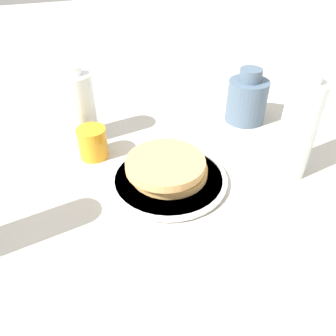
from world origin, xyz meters
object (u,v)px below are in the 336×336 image
at_px(pancake_stack, 167,167).
at_px(water_bottle_far, 298,130).
at_px(cream_jug, 247,99).
at_px(water_bottle_mid, 79,107).
at_px(juice_glass, 93,143).
at_px(plate, 168,178).

height_order(pancake_stack, water_bottle_far, water_bottle_far).
bearing_deg(water_bottle_far, cream_jug, 81.41).
xyz_separation_m(cream_jug, water_bottle_far, (-0.04, -0.23, 0.04)).
relative_size(pancake_stack, water_bottle_mid, 0.95).
height_order(juice_glass, water_bottle_far, water_bottle_far).
bearing_deg(cream_jug, juice_glass, -176.71).
xyz_separation_m(plate, water_bottle_mid, (-0.14, 0.23, 0.08)).
relative_size(cream_jug, water_bottle_mid, 0.78).
distance_m(pancake_stack, juice_glass, 0.19).
bearing_deg(water_bottle_far, plate, 165.89).
bearing_deg(cream_jug, water_bottle_mid, 171.24).
xyz_separation_m(pancake_stack, water_bottle_far, (0.26, -0.07, 0.07)).
xyz_separation_m(pancake_stack, water_bottle_mid, (-0.13, 0.23, 0.05)).
height_order(juice_glass, water_bottle_mid, water_bottle_mid).
bearing_deg(water_bottle_far, juice_glass, 151.14).
bearing_deg(plate, cream_jug, 30.49).
bearing_deg(water_bottle_mid, pancake_stack, -60.33).
bearing_deg(water_bottle_far, pancake_stack, 165.57).
bearing_deg(juice_glass, water_bottle_far, -28.86).
bearing_deg(cream_jug, water_bottle_far, -98.59).
bearing_deg(cream_jug, plate, -149.51).
bearing_deg(juice_glass, plate, -48.95).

